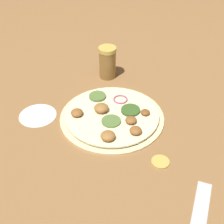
% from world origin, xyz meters
% --- Properties ---
extents(ground_plane, '(3.00, 3.00, 0.00)m').
position_xyz_m(ground_plane, '(0.00, 0.00, 0.00)').
color(ground_plane, olive).
extents(pizza, '(0.27, 0.27, 0.03)m').
position_xyz_m(pizza, '(-0.00, 0.00, 0.01)').
color(pizza, beige).
rests_on(pizza, ground_plane).
extents(spice_jar, '(0.05, 0.05, 0.10)m').
position_xyz_m(spice_jar, '(0.19, -0.09, 0.05)').
color(spice_jar, olive).
rests_on(spice_jar, ground_plane).
extents(loose_cap, '(0.04, 0.04, 0.01)m').
position_xyz_m(loose_cap, '(-0.19, -0.02, 0.00)').
color(loose_cap, gold).
rests_on(loose_cap, ground_plane).
extents(flour_patch, '(0.10, 0.10, 0.00)m').
position_xyz_m(flour_patch, '(0.10, 0.17, 0.00)').
color(flour_patch, white).
rests_on(flour_patch, ground_plane).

